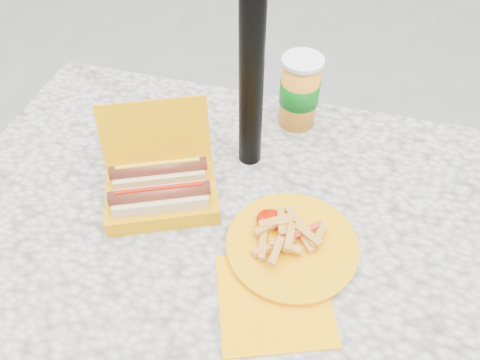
% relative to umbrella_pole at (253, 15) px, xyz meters
% --- Properties ---
extents(ground, '(60.00, 60.00, 0.00)m').
position_rel_umbrella_pole_xyz_m(ground, '(0.00, -0.16, -1.10)').
color(ground, slate).
extents(picnic_table, '(1.20, 0.80, 0.75)m').
position_rel_umbrella_pole_xyz_m(picnic_table, '(0.00, -0.16, -0.46)').
color(picnic_table, beige).
rests_on(picnic_table, ground).
extents(umbrella_pole, '(0.05, 0.05, 2.20)m').
position_rel_umbrella_pole_xyz_m(umbrella_pole, '(0.00, 0.00, 0.00)').
color(umbrella_pole, black).
rests_on(umbrella_pole, ground).
extents(hotdog_box, '(0.28, 0.27, 0.18)m').
position_rel_umbrella_pole_xyz_m(hotdog_box, '(-0.14, -0.17, -0.31)').
color(hotdog_box, '#EE9E00').
rests_on(hotdog_box, picnic_table).
extents(fries_plate, '(0.26, 0.37, 0.05)m').
position_rel_umbrella_pole_xyz_m(fries_plate, '(0.14, -0.23, -0.34)').
color(fries_plate, '#FFA600').
rests_on(fries_plate, picnic_table).
extents(soda_cup, '(0.10, 0.10, 0.18)m').
position_rel_umbrella_pole_xyz_m(soda_cup, '(0.08, 0.15, -0.26)').
color(soda_cup, orange).
rests_on(soda_cup, picnic_table).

